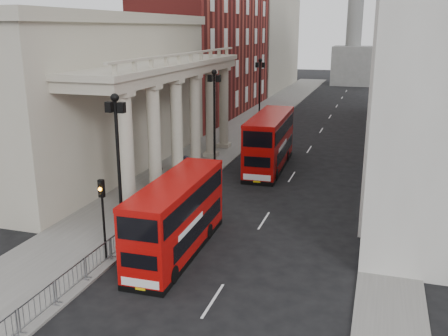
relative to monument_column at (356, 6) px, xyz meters
The scene contains 19 objects.
ground 93.57m from the monument_column, 93.73° to the right, with size 260.00×260.00×0.00m, color black.
sidewalk_west 64.64m from the monument_column, 98.26° to the right, with size 6.00×140.00×0.12m, color slate.
sidewalk_east 64.45m from the monument_column, 83.10° to the right, with size 3.00×140.00×0.12m, color slate.
kerb 64.29m from the monument_column, 95.57° to the right, with size 0.20×140.00×0.14m, color slate.
portico_building 76.47m from the monument_column, 102.57° to the right, with size 9.00×28.00×12.00m, color #A9A28E.
brick_building 47.26m from the monument_column, 110.56° to the right, with size 9.00×32.00×22.00m, color maroon.
west_building_far 21.26m from the monument_column, 143.97° to the right, with size 9.00×30.00×20.00m, color #A9A28E.
east_building 60.93m from the monument_column, 80.54° to the right, with size 8.00×55.00×25.00m, color #BCB9B0.
monument_column is the anchor object (origin of this frame).
lamp_post_south 88.94m from the monument_column, 94.29° to the right, with size 1.05×0.44×8.32m.
lamp_post_mid 73.14m from the monument_column, 95.24° to the right, with size 1.05×0.44×8.32m.
lamp_post_north 57.46m from the monument_column, 96.72° to the right, with size 1.05×0.44×8.32m.
traffic_light 91.17m from the monument_column, 94.13° to the right, with size 0.28×0.33×4.30m.
crowd_barriers 91.29m from the monument_column, 94.05° to the right, with size 0.50×18.75×1.10m.
bus_near 89.01m from the monument_column, 92.21° to the right, with size 2.45×9.39×4.03m.
bus_far 71.18m from the monument_column, 91.94° to the right, with size 3.00×10.79×4.62m.
pedestrian_a 77.55m from the monument_column, 96.40° to the right, with size 0.62×0.41×1.70m, color #222227.
pedestrian_b 78.71m from the monument_column, 97.18° to the right, with size 0.87×0.68×1.79m, color #292421.
pedestrian_c 77.12m from the monument_column, 95.99° to the right, with size 0.90×0.59×1.85m, color black.
Camera 1 is at (12.36, -18.63, 11.64)m, focal length 40.00 mm.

